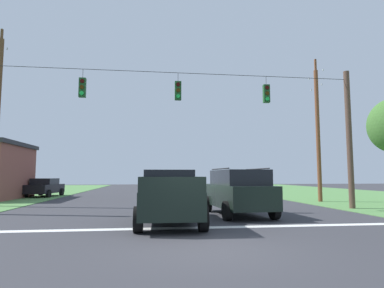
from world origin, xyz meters
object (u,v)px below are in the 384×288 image
at_px(overhead_signal_span, 178,129).
at_px(distant_car_crossing_white, 228,185).
at_px(pickup_truck, 169,197).
at_px(suv_black, 238,191).
at_px(distant_car_oncoming, 45,187).
at_px(utility_pole_mid_right, 318,130).

bearing_deg(overhead_signal_span, distant_car_crossing_white, 68.19).
bearing_deg(pickup_truck, distant_car_crossing_white, 70.55).
relative_size(suv_black, distant_car_oncoming, 1.10).
bearing_deg(pickup_truck, overhead_signal_span, 80.79).
height_order(pickup_truck, distant_car_crossing_white, pickup_truck).
bearing_deg(utility_pole_mid_right, overhead_signal_span, -155.28).
distance_m(distant_car_oncoming, utility_pole_mid_right, 21.87).
height_order(overhead_signal_span, utility_pole_mid_right, utility_pole_mid_right).
xyz_separation_m(overhead_signal_span, utility_pole_mid_right, (9.92, 4.57, 0.74)).
relative_size(pickup_truck, distant_car_oncoming, 1.22).
xyz_separation_m(distant_car_crossing_white, utility_pole_mid_right, (3.42, -11.67, 4.02)).
height_order(overhead_signal_span, pickup_truck, overhead_signal_span).
distance_m(overhead_signal_span, suv_black, 4.39).
bearing_deg(distant_car_crossing_white, distant_car_oncoming, -167.59).
xyz_separation_m(overhead_signal_span, suv_black, (2.51, -1.98, -3.01)).
bearing_deg(overhead_signal_span, suv_black, -38.25).
xyz_separation_m(pickup_truck, distant_car_oncoming, (-9.36, 16.61, -0.18)).
xyz_separation_m(suv_black, distant_car_oncoming, (-12.52, 14.58, -0.27)).
bearing_deg(distant_car_oncoming, utility_pole_mid_right, -21.96).
xyz_separation_m(distant_car_crossing_white, distant_car_oncoming, (-16.51, -3.63, 0.00)).
bearing_deg(utility_pole_mid_right, distant_car_crossing_white, 106.35).
xyz_separation_m(distant_car_oncoming, utility_pole_mid_right, (19.94, -8.04, 4.02)).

